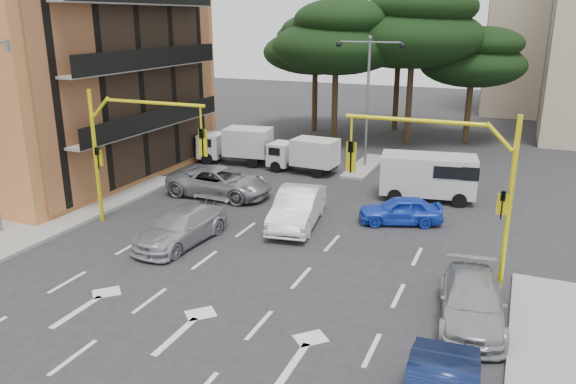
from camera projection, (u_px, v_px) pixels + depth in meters
name	position (u px, v px, depth m)	size (l,w,h in m)	color
ground	(251.00, 269.00, 20.85)	(120.00, 120.00, 0.00)	#28282B
median_strip	(365.00, 166.00, 34.92)	(1.40, 6.00, 0.15)	gray
apartment_orange	(31.00, 55.00, 32.45)	(15.19, 16.15, 13.70)	#C0773C
pine_left_near	(337.00, 37.00, 39.37)	(9.15, 9.15, 10.23)	#382616
pine_center	(414.00, 27.00, 39.09)	(9.98, 9.98, 11.16)	#382616
pine_left_far	(316.00, 44.00, 44.21)	(8.32, 8.32, 9.30)	#382616
pine_right	(474.00, 57.00, 40.01)	(7.49, 7.49, 8.37)	#382616
pine_back	(400.00, 35.00, 44.44)	(9.15, 9.15, 10.23)	#382616
signal_mast_right	(456.00, 174.00, 18.95)	(5.79, 0.37, 6.00)	#FEEF16
signal_mast_left	(127.00, 141.00, 23.94)	(5.79, 0.37, 6.00)	#FEEF16
street_lamp_center	(368.00, 79.00, 33.33)	(4.16, 0.36, 7.77)	slate
car_white_hatch	(297.00, 208.00, 24.99)	(1.75, 5.00, 1.65)	silver
car_blue_compact	(400.00, 210.00, 25.26)	(1.49, 3.71, 1.26)	blue
car_silver_wagon	(181.00, 227.00, 23.07)	(1.97, 4.84, 1.41)	#A8AAB0
car_silver_cross_a	(220.00, 182.00, 29.10)	(2.52, 5.47, 1.52)	gray
car_silver_parked	(472.00, 302.00, 17.04)	(1.89, 4.66, 1.35)	#9DA0A5
van_white	(428.00, 177.00, 28.50)	(2.12, 4.69, 2.34)	silver
box_truck_a	(235.00, 146.00, 35.60)	(1.96, 4.68, 2.30)	silver
box_truck_b	(303.00, 155.00, 33.53)	(1.79, 4.26, 2.10)	silver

